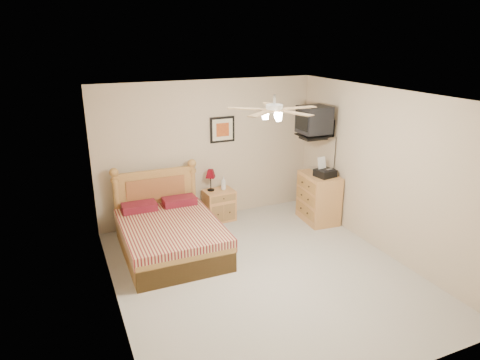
% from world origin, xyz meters
% --- Properties ---
extents(floor, '(4.50, 4.50, 0.00)m').
position_xyz_m(floor, '(0.00, 0.00, 0.00)').
color(floor, '#A39F94').
rests_on(floor, ground).
extents(ceiling, '(4.00, 4.50, 0.04)m').
position_xyz_m(ceiling, '(0.00, 0.00, 2.50)').
color(ceiling, white).
rests_on(ceiling, ground).
extents(wall_back, '(4.00, 0.04, 2.50)m').
position_xyz_m(wall_back, '(0.00, 2.25, 1.25)').
color(wall_back, tan).
rests_on(wall_back, ground).
extents(wall_front, '(4.00, 0.04, 2.50)m').
position_xyz_m(wall_front, '(0.00, -2.25, 1.25)').
color(wall_front, tan).
rests_on(wall_front, ground).
extents(wall_left, '(0.04, 4.50, 2.50)m').
position_xyz_m(wall_left, '(-2.00, 0.00, 1.25)').
color(wall_left, tan).
rests_on(wall_left, ground).
extents(wall_right, '(0.04, 4.50, 2.50)m').
position_xyz_m(wall_right, '(2.00, 0.00, 1.25)').
color(wall_right, tan).
rests_on(wall_right, ground).
extents(bed, '(1.43, 1.86, 1.20)m').
position_xyz_m(bed, '(-1.03, 1.12, 0.60)').
color(bed, '#9F6B36').
rests_on(bed, ground).
extents(nightstand, '(0.54, 0.42, 0.57)m').
position_xyz_m(nightstand, '(0.10, 2.00, 0.28)').
color(nightstand, '#C6743F').
rests_on(nightstand, ground).
extents(table_lamp, '(0.25, 0.25, 0.39)m').
position_xyz_m(table_lamp, '(-0.03, 2.07, 0.76)').
color(table_lamp, '#5C040E').
rests_on(table_lamp, nightstand).
extents(lotion_bottle, '(0.10, 0.10, 0.24)m').
position_xyz_m(lotion_bottle, '(0.19, 2.01, 0.69)').
color(lotion_bottle, silver).
rests_on(lotion_bottle, nightstand).
extents(framed_picture, '(0.46, 0.04, 0.46)m').
position_xyz_m(framed_picture, '(0.27, 2.23, 1.62)').
color(framed_picture, black).
rests_on(framed_picture, wall_back).
extents(dresser, '(0.58, 0.79, 0.88)m').
position_xyz_m(dresser, '(1.73, 1.25, 0.44)').
color(dresser, '#B1804B').
rests_on(dresser, ground).
extents(fax_machine, '(0.36, 0.37, 0.33)m').
position_xyz_m(fax_machine, '(1.74, 1.12, 1.05)').
color(fax_machine, black).
rests_on(fax_machine, dresser).
extents(magazine_lower, '(0.24, 0.31, 0.03)m').
position_xyz_m(magazine_lower, '(1.72, 1.46, 0.90)').
color(magazine_lower, tan).
rests_on(magazine_lower, dresser).
extents(magazine_upper, '(0.25, 0.30, 0.02)m').
position_xyz_m(magazine_upper, '(1.71, 1.47, 0.92)').
color(magazine_upper, gray).
rests_on(magazine_upper, magazine_lower).
extents(wall_tv, '(0.56, 0.46, 0.58)m').
position_xyz_m(wall_tv, '(1.75, 1.34, 1.81)').
color(wall_tv, black).
rests_on(wall_tv, wall_right).
extents(ceiling_fan, '(1.14, 1.14, 0.28)m').
position_xyz_m(ceiling_fan, '(0.00, -0.20, 2.36)').
color(ceiling_fan, white).
rests_on(ceiling_fan, ceiling).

